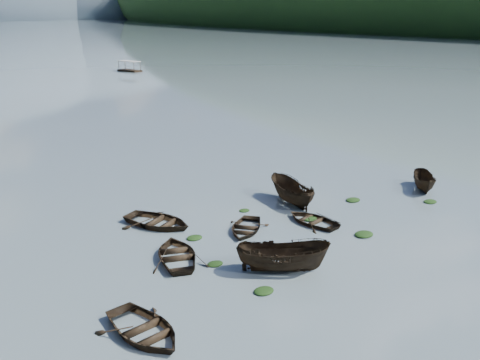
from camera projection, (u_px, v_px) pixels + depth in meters
ground_plane at (372, 270)px, 28.93m from camera, size 2400.00×2400.00×0.00m
haze_mtn_d at (79, 17)px, 898.76m from camera, size 520.00×520.00×220.00m
rowboat_0 at (144, 335)px, 23.13m from camera, size 3.67×4.82×0.94m
rowboat_1 at (177, 259)px, 30.18m from camera, size 4.61×5.33×0.93m
rowboat_2 at (283, 271)px, 28.80m from camera, size 5.13×4.56×1.94m
rowboat_3 at (313, 223)px, 35.23m from camera, size 3.18×4.13×0.79m
rowboat_5 at (424, 189)px, 41.78m from camera, size 3.94×3.88×1.55m
rowboat_6 at (158, 226)px, 34.79m from camera, size 5.13×5.79×0.99m
rowboat_7 at (245, 231)px, 33.99m from camera, size 4.66×4.53×0.79m
rowboat_8 at (291, 203)px, 38.83m from camera, size 2.75×5.20×1.91m
weed_clump_0 at (264, 292)px, 26.64m from camera, size 1.07×0.88×0.23m
weed_clump_1 at (215, 265)px, 29.49m from camera, size 0.92×0.74×0.20m
weed_clump_2 at (364, 235)px, 33.28m from camera, size 1.27×1.02×0.28m
weed_clump_3 at (244, 211)px, 37.31m from camera, size 0.79×0.66×0.17m
weed_clump_4 at (430, 202)px, 38.97m from camera, size 1.06×0.84×0.22m
weed_clump_5 at (194, 239)px, 32.83m from camera, size 1.02×0.82×0.22m
weed_clump_6 at (310, 219)px, 35.80m from camera, size 1.07×0.89×0.22m
weed_clump_7 at (353, 201)px, 39.26m from camera, size 1.14×0.92×0.25m
pontoon_right at (130, 71)px, 120.14m from camera, size 3.96×6.14×2.18m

